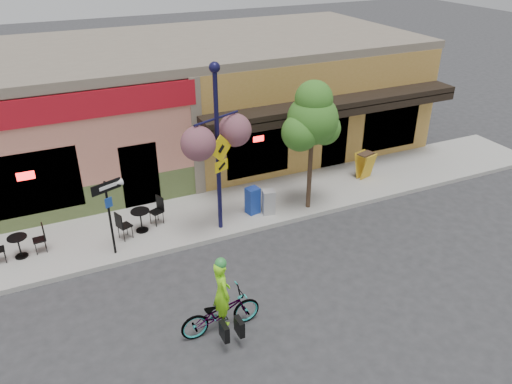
# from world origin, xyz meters

# --- Properties ---
(ground) EXTENTS (90.00, 90.00, 0.00)m
(ground) POSITION_xyz_m (0.00, 0.00, 0.00)
(ground) COLOR #2D2D30
(ground) RESTS_ON ground
(sidewalk) EXTENTS (24.00, 3.00, 0.15)m
(sidewalk) POSITION_xyz_m (0.00, 2.00, 0.07)
(sidewalk) COLOR #9E9B93
(sidewalk) RESTS_ON ground
(curb) EXTENTS (24.00, 0.12, 0.15)m
(curb) POSITION_xyz_m (0.00, 0.55, 0.07)
(curb) COLOR #A8A59E
(curb) RESTS_ON ground
(building) EXTENTS (18.20, 8.20, 4.50)m
(building) POSITION_xyz_m (0.00, 7.50, 2.25)
(building) COLOR tan
(building) RESTS_ON ground
(bicycle) EXTENTS (1.94, 0.71, 1.01)m
(bicycle) POSITION_xyz_m (-2.72, -2.98, 0.51)
(bicycle) COLOR maroon
(bicycle) RESTS_ON ground
(cyclist_rider) EXTENTS (0.40, 0.60, 1.64)m
(cyclist_rider) POSITION_xyz_m (-2.67, -2.98, 0.82)
(cyclist_rider) COLOR #90FD1A
(cyclist_rider) RESTS_ON ground
(lamp_post) EXTENTS (1.74, 1.21, 5.08)m
(lamp_post) POSITION_xyz_m (-1.18, 1.02, 2.69)
(lamp_post) COLOR #14133B
(lamp_post) RESTS_ON sidewalk
(one_way_sign) EXTENTS (0.88, 0.49, 2.26)m
(one_way_sign) POSITION_xyz_m (-4.39, 0.97, 1.28)
(one_way_sign) COLOR black
(one_way_sign) RESTS_ON sidewalk
(cafe_set_left) EXTENTS (1.45, 0.80, 0.85)m
(cafe_set_left) POSITION_xyz_m (-6.81, 1.89, 0.57)
(cafe_set_left) COLOR black
(cafe_set_left) RESTS_ON sidewalk
(cafe_set_right) EXTENTS (1.68, 1.26, 0.91)m
(cafe_set_right) POSITION_xyz_m (-3.43, 1.82, 0.60)
(cafe_set_right) COLOR black
(cafe_set_right) RESTS_ON sidewalk
(newspaper_box_blue) EXTENTS (0.46, 0.42, 0.88)m
(newspaper_box_blue) POSITION_xyz_m (0.08, 1.41, 0.59)
(newspaper_box_blue) COLOR navy
(newspaper_box_blue) RESTS_ON sidewalk
(newspaper_box_grey) EXTENTS (0.43, 0.40, 0.80)m
(newspaper_box_grey) POSITION_xyz_m (0.52, 1.16, 0.55)
(newspaper_box_grey) COLOR #9D9D9D
(newspaper_box_grey) RESTS_ON sidewalk
(street_tree) EXTENTS (2.21, 2.21, 4.28)m
(street_tree) POSITION_xyz_m (1.89, 1.00, 2.29)
(street_tree) COLOR #3D7A26
(street_tree) RESTS_ON sidewalk
(sandwich_board) EXTENTS (0.68, 0.57, 0.97)m
(sandwich_board) POSITION_xyz_m (4.91, 1.87, 0.63)
(sandwich_board) COLOR gold
(sandwich_board) RESTS_ON sidewalk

